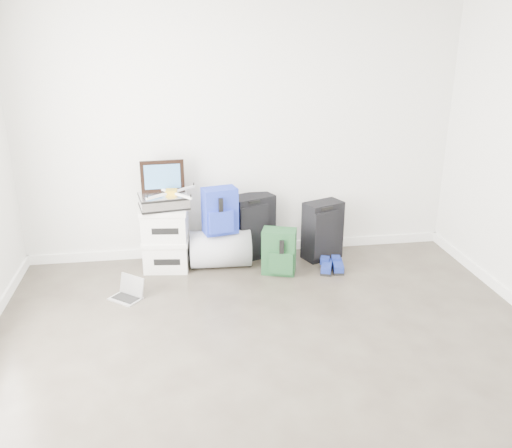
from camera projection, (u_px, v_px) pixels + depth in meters
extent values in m
plane|color=#332C25|center=(288.00, 396.00, 3.64)|extent=(5.00, 5.00, 0.00)
cube|color=silver|center=(241.00, 129.00, 5.49)|extent=(4.50, 0.02, 2.70)
cube|color=white|center=(242.00, 248.00, 5.93)|extent=(4.50, 0.02, 0.10)
cube|color=silver|center=(167.00, 255.00, 5.51)|extent=(0.48, 0.40, 0.28)
cube|color=silver|center=(166.00, 240.00, 5.45)|extent=(0.50, 0.42, 0.04)
cube|color=silver|center=(165.00, 225.00, 5.40)|extent=(0.48, 0.40, 0.28)
cube|color=silver|center=(164.00, 210.00, 5.34)|extent=(0.50, 0.42, 0.04)
cube|color=#B2B2B7|center=(164.00, 201.00, 5.31)|extent=(0.51, 0.41, 0.13)
cube|color=black|center=(162.00, 176.00, 5.32)|extent=(0.43, 0.05, 0.32)
cube|color=teal|center=(162.00, 177.00, 5.31)|extent=(0.35, 0.03, 0.24)
cube|color=gold|center=(171.00, 192.00, 5.27)|extent=(0.12, 0.12, 0.05)
cube|color=white|center=(183.00, 189.00, 5.37)|extent=(0.25, 0.20, 0.02)
cube|color=white|center=(162.00, 189.00, 5.37)|extent=(0.20, 0.25, 0.02)
cube|color=white|center=(159.00, 196.00, 5.17)|extent=(0.25, 0.20, 0.02)
cube|color=white|center=(181.00, 195.00, 5.18)|extent=(0.20, 0.25, 0.02)
cylinder|color=#93949B|center=(221.00, 249.00, 5.54)|extent=(0.63, 0.41, 0.38)
cube|color=#18219D|center=(220.00, 211.00, 5.38)|extent=(0.37, 0.27, 0.46)
cube|color=#18219D|center=(221.00, 222.00, 5.30)|extent=(0.25, 0.12, 0.22)
cube|color=black|center=(252.00, 226.00, 5.73)|extent=(0.50, 0.40, 0.68)
cube|color=black|center=(254.00, 231.00, 5.60)|extent=(0.31, 0.16, 0.54)
cube|color=black|center=(254.00, 202.00, 5.50)|extent=(0.13, 0.08, 0.03)
cube|color=#163D24|center=(279.00, 251.00, 5.38)|extent=(0.37, 0.29, 0.46)
cube|color=#163D24|center=(281.00, 263.00, 5.31)|extent=(0.25, 0.14, 0.22)
cube|color=black|center=(322.00, 230.00, 5.71)|extent=(0.45, 0.36, 0.62)
cube|color=black|center=(326.00, 235.00, 5.59)|extent=(0.29, 0.15, 0.50)
cube|color=black|center=(327.00, 208.00, 5.49)|extent=(0.14, 0.08, 0.03)
cube|color=black|center=(327.00, 270.00, 5.49)|extent=(0.19, 0.28, 0.02)
cube|color=#193198|center=(327.00, 266.00, 5.47)|extent=(0.18, 0.27, 0.06)
cube|color=black|center=(338.00, 269.00, 5.50)|extent=(0.15, 0.28, 0.02)
cube|color=#193198|center=(338.00, 265.00, 5.49)|extent=(0.14, 0.27, 0.06)
cylinder|color=tan|center=(329.00, 228.00, 5.89)|extent=(0.17, 0.17, 0.53)
cube|color=silver|center=(125.00, 299.00, 4.92)|extent=(0.33, 0.32, 0.01)
cube|color=black|center=(125.00, 298.00, 4.92)|extent=(0.26, 0.25, 0.00)
cube|color=black|center=(132.00, 285.00, 4.96)|extent=(0.22, 0.18, 0.18)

